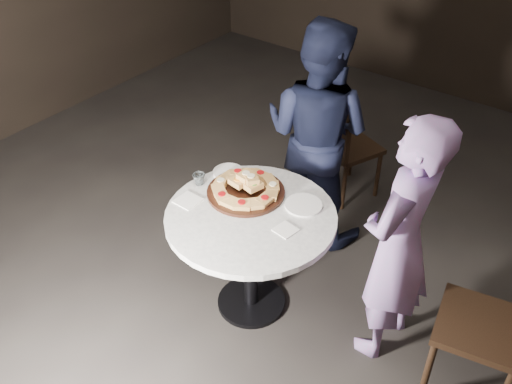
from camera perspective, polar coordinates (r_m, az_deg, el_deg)
floor at (r=3.95m, az=-0.74°, el=-8.92°), size 7.00×7.00×0.00m
table at (r=3.39m, az=-0.51°, el=-4.06°), size 1.01×1.01×0.75m
serving_board at (r=3.45m, az=-1.03°, el=-0.01°), size 0.51×0.51×0.02m
focaccia_pile at (r=3.43m, az=-0.99°, el=0.59°), size 0.42×0.42×0.11m
plate_left at (r=3.63m, az=-2.78°, el=1.99°), size 0.25×0.25×0.01m
plate_right at (r=3.37m, az=4.77°, el=-1.31°), size 0.26×0.26×0.01m
water_glass at (r=3.53m, az=-5.71°, el=1.28°), size 0.10×0.10×0.07m
napkin_near at (r=3.42m, az=-6.82°, el=-0.85°), size 0.14×0.14×0.01m
napkin_far at (r=3.19m, az=2.97°, el=-3.80°), size 0.13×0.13×0.01m
chair_far at (r=4.48m, az=8.61°, el=4.85°), size 0.53×0.54×0.85m
chair_right at (r=3.24m, az=23.62°, el=-11.99°), size 0.54×0.53×0.96m
diner_navy at (r=3.95m, az=6.11°, el=5.85°), size 0.83×0.67×1.62m
diner_teal at (r=3.16m, az=14.09°, el=-5.04°), size 0.40×0.58×1.56m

